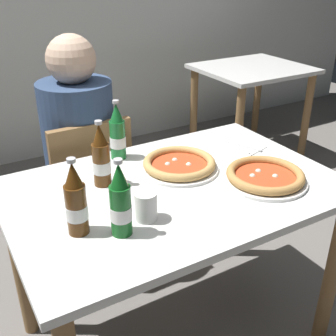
% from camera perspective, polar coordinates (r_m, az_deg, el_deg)
% --- Properties ---
extents(ground_plane, '(8.00, 8.00, 0.00)m').
position_cam_1_polar(ground_plane, '(2.01, 0.77, -21.47)').
color(ground_plane, slate).
extents(dining_table_main, '(1.20, 0.80, 0.75)m').
position_cam_1_polar(dining_table_main, '(1.59, 0.91, -6.00)').
color(dining_table_main, silver).
rests_on(dining_table_main, ground_plane).
extents(chair_behind_table, '(0.40, 0.40, 0.85)m').
position_cam_1_polar(chair_behind_table, '(2.10, -10.90, -2.65)').
color(chair_behind_table, olive).
rests_on(chair_behind_table, ground_plane).
extents(diner_seated, '(0.34, 0.34, 1.21)m').
position_cam_1_polar(diner_seated, '(2.10, -11.64, 0.36)').
color(diner_seated, '#2D3342').
rests_on(diner_seated, ground_plane).
extents(dining_table_background, '(0.80, 0.70, 0.75)m').
position_cam_1_polar(dining_table_background, '(3.39, 11.27, 10.77)').
color(dining_table_background, silver).
rests_on(dining_table_background, ground_plane).
extents(pizza_margherita_near, '(0.31, 0.31, 0.04)m').
position_cam_1_polar(pizza_margherita_near, '(1.64, 1.54, 0.47)').
color(pizza_margherita_near, white).
rests_on(pizza_margherita_near, dining_table_main).
extents(pizza_marinara_far, '(0.31, 0.31, 0.04)m').
position_cam_1_polar(pizza_marinara_far, '(1.59, 13.07, -1.10)').
color(pizza_marinara_far, white).
rests_on(pizza_marinara_far, dining_table_main).
extents(beer_bottle_left, '(0.07, 0.07, 0.25)m').
position_cam_1_polar(beer_bottle_left, '(1.26, -12.43, -4.61)').
color(beer_bottle_left, '#512D0F').
rests_on(beer_bottle_left, dining_table_main).
extents(beer_bottle_center, '(0.07, 0.07, 0.25)m').
position_cam_1_polar(beer_bottle_center, '(1.23, -6.49, -4.81)').
color(beer_bottle_center, '#14591E').
rests_on(beer_bottle_center, dining_table_main).
extents(beer_bottle_right, '(0.07, 0.07, 0.25)m').
position_cam_1_polar(beer_bottle_right, '(1.72, -6.89, 4.58)').
color(beer_bottle_right, '#196B2D').
rests_on(beer_bottle_right, dining_table_main).
extents(beer_bottle_extra, '(0.07, 0.07, 0.25)m').
position_cam_1_polar(beer_bottle_extra, '(1.51, -9.09, 1.28)').
color(beer_bottle_extra, '#512D0F').
rests_on(beer_bottle_extra, dining_table_main).
extents(napkin_with_cutlery, '(0.22, 0.22, 0.01)m').
position_cam_1_polar(napkin_with_cutlery, '(1.86, 9.52, 2.82)').
color(napkin_with_cutlery, white).
rests_on(napkin_with_cutlery, dining_table_main).
extents(paper_cup, '(0.07, 0.07, 0.09)m').
position_cam_1_polar(paper_cup, '(1.32, -3.04, -5.20)').
color(paper_cup, white).
rests_on(paper_cup, dining_table_main).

